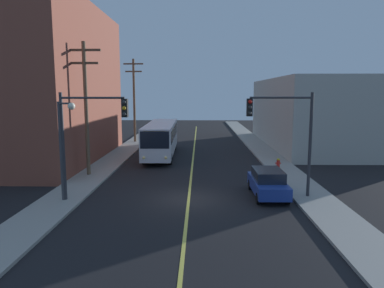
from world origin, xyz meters
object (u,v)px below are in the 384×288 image
(parked_car_blue, at_px, (268,183))
(fire_hydrant, at_px, (278,163))
(city_bus, at_px, (161,137))
(utility_pole_mid, at_px, (134,97))
(utility_pole_near, at_px, (86,103))
(traffic_signal_right_corner, at_px, (284,125))
(traffic_signal_left_corner, at_px, (90,126))
(street_lamp_left, at_px, (64,136))

(parked_car_blue, relative_size, fire_hydrant, 5.26)
(city_bus, height_order, utility_pole_mid, utility_pole_mid)
(parked_car_blue, relative_size, utility_pole_near, 0.46)
(traffic_signal_right_corner, xyz_separation_m, fire_hydrant, (1.44, 7.53, -3.72))
(utility_pole_mid, relative_size, traffic_signal_right_corner, 1.67)
(traffic_signal_left_corner, bearing_deg, parked_car_blue, 7.63)
(parked_car_blue, height_order, utility_pole_near, utility_pole_near)
(street_lamp_left, bearing_deg, traffic_signal_left_corner, 2.64)
(city_bus, xyz_separation_m, traffic_signal_right_corner, (8.54, -14.00, 2.49))
(utility_pole_near, xyz_separation_m, street_lamp_left, (0.74, -6.30, -1.68))
(parked_car_blue, height_order, street_lamp_left, street_lamp_left)
(traffic_signal_left_corner, height_order, street_lamp_left, traffic_signal_left_corner)
(parked_car_blue, relative_size, traffic_signal_left_corner, 0.74)
(fire_hydrant, bearing_deg, traffic_signal_right_corner, -100.82)
(utility_pole_mid, bearing_deg, street_lamp_left, -88.68)
(utility_pole_near, distance_m, traffic_signal_right_corner, 14.05)
(traffic_signal_left_corner, bearing_deg, utility_pole_near, 109.08)
(fire_hydrant, bearing_deg, parked_car_blue, -106.86)
(utility_pole_near, relative_size, traffic_signal_right_corner, 1.59)
(city_bus, bearing_deg, utility_pole_near, -116.96)
(parked_car_blue, bearing_deg, traffic_signal_left_corner, -172.37)
(city_bus, bearing_deg, fire_hydrant, -32.94)
(parked_car_blue, bearing_deg, street_lamp_left, -172.98)
(utility_pole_near, distance_m, fire_hydrant, 15.38)
(utility_pole_near, relative_size, fire_hydrant, 11.38)
(parked_car_blue, relative_size, traffic_signal_right_corner, 0.74)
(utility_pole_mid, bearing_deg, fire_hydrant, -47.82)
(parked_car_blue, distance_m, traffic_signal_right_corner, 3.56)
(utility_pole_near, bearing_deg, city_bus, 63.04)
(utility_pole_mid, xyz_separation_m, fire_hydrant, (14.24, -15.71, -5.08))
(city_bus, relative_size, traffic_signal_right_corner, 2.03)
(utility_pole_near, bearing_deg, utility_pole_mid, 89.42)
(city_bus, bearing_deg, parked_car_blue, -60.16)
(utility_pole_near, bearing_deg, traffic_signal_right_corner, -22.09)
(fire_hydrant, bearing_deg, utility_pole_near, -171.08)
(parked_car_blue, distance_m, utility_pole_near, 13.96)
(parked_car_blue, distance_m, fire_hydrant, 7.48)
(utility_pole_mid, bearing_deg, utility_pole_near, -90.58)
(city_bus, bearing_deg, utility_pole_mid, 114.72)
(parked_car_blue, relative_size, street_lamp_left, 0.80)
(traffic_signal_right_corner, xyz_separation_m, street_lamp_left, (-12.24, -1.03, -0.56))
(parked_car_blue, distance_m, street_lamp_left, 11.95)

